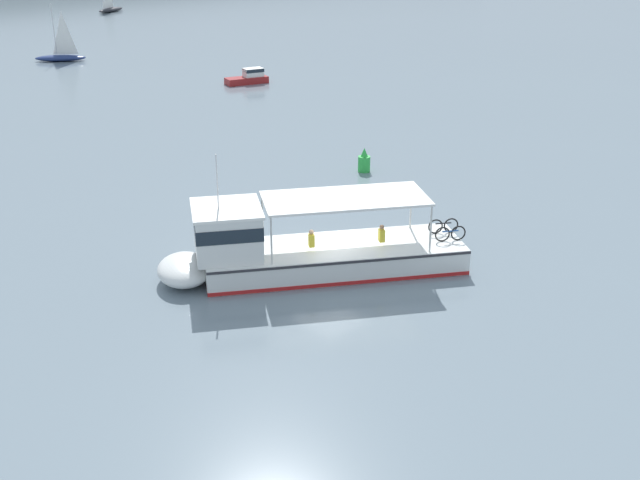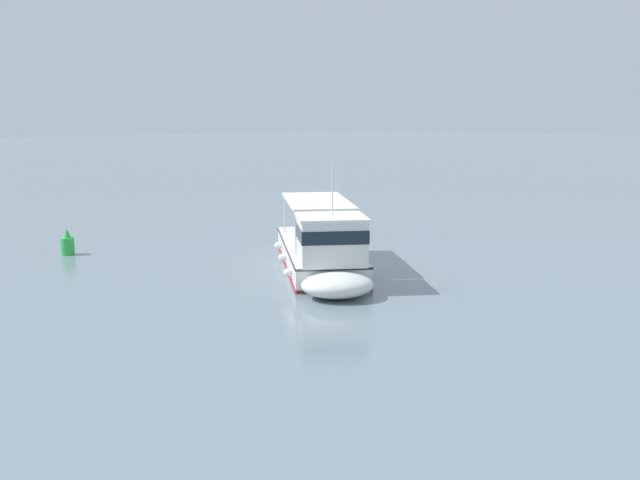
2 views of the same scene
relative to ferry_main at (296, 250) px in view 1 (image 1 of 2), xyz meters
The scene contains 6 objects.
ground_plane 1.84m from the ferry_main, 22.15° to the right, with size 400.00×400.00×0.00m, color slate.
ferry_main is the anchor object (origin of this frame).
motorboat_mid_channel 38.43m from the ferry_main, 55.75° to the left, with size 3.81×2.17×1.26m.
sailboat_off_stern 90.99m from the ferry_main, 66.45° to the left, with size 4.97×3.14×5.40m.
sailboat_horizon_west 54.19m from the ferry_main, 74.73° to the left, with size 4.74×3.90×5.40m.
channel_buoy 14.15m from the ferry_main, 33.77° to the left, with size 0.70×0.70×1.40m.
Camera 1 is at (-20.98, -22.81, 14.30)m, focal length 45.21 mm.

